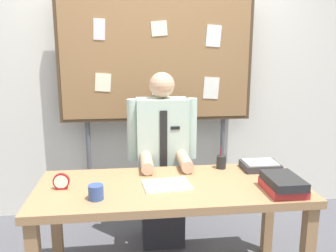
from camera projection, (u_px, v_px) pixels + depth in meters
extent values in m
cube|color=silver|center=(155.00, 75.00, 3.31)|extent=(6.40, 0.08, 2.70)
cube|color=#9E754C|center=(171.00, 188.00, 2.25)|extent=(1.72, 0.72, 0.05)
cube|color=#9E754C|center=(57.00, 224.00, 2.52)|extent=(0.07, 0.07, 0.68)
cube|color=#9E754C|center=(268.00, 213.00, 2.70)|extent=(0.07, 0.07, 0.68)
cube|color=#2D2D33|center=(162.00, 216.00, 2.91)|extent=(0.34, 0.30, 0.44)
cube|color=#B2CCBC|center=(162.00, 146.00, 2.78)|extent=(0.40, 0.22, 0.77)
sphere|color=tan|center=(162.00, 85.00, 2.68)|extent=(0.20, 0.20, 0.20)
cylinder|color=#B2CCBC|center=(133.00, 130.00, 2.70)|extent=(0.09, 0.09, 0.48)
cylinder|color=#B2CCBC|center=(191.00, 129.00, 2.76)|extent=(0.09, 0.09, 0.48)
cylinder|color=tan|center=(147.00, 163.00, 2.52)|extent=(0.09, 0.30, 0.09)
cylinder|color=tan|center=(185.00, 161.00, 2.55)|extent=(0.09, 0.30, 0.09)
cube|color=black|center=(164.00, 143.00, 2.66)|extent=(0.06, 0.01, 0.50)
cube|color=black|center=(175.00, 128.00, 2.64)|extent=(0.07, 0.01, 0.02)
cube|color=#4C3823|center=(157.00, 59.00, 3.08)|extent=(1.73, 0.05, 1.12)
cube|color=olive|center=(157.00, 59.00, 3.07)|extent=(1.67, 0.04, 1.06)
cylinder|color=#59595E|center=(90.00, 169.00, 3.25)|extent=(0.04, 0.04, 0.98)
cylinder|color=#59595E|center=(222.00, 164.00, 3.40)|extent=(0.04, 0.04, 0.98)
cube|color=#F4EFCC|center=(159.00, 28.00, 3.00)|extent=(0.15, 0.00, 0.14)
cube|color=#F4EFCC|center=(103.00, 82.00, 3.04)|extent=(0.15, 0.00, 0.17)
cube|color=silver|center=(99.00, 29.00, 2.94)|extent=(0.11, 0.00, 0.18)
cube|color=white|center=(160.00, 87.00, 3.11)|extent=(0.16, 0.00, 0.14)
cube|color=white|center=(214.00, 36.00, 3.07)|extent=(0.14, 0.00, 0.20)
cube|color=white|center=(211.00, 88.00, 3.16)|extent=(0.15, 0.00, 0.20)
cube|color=#B22D2D|center=(283.00, 187.00, 2.13)|extent=(0.22, 0.29, 0.05)
cube|color=#262626|center=(283.00, 181.00, 2.10)|extent=(0.19, 0.29, 0.05)
cube|color=white|center=(167.00, 185.00, 2.22)|extent=(0.31, 0.25, 0.01)
cylinder|color=maroon|center=(61.00, 181.00, 2.16)|extent=(0.10, 0.02, 0.10)
cylinder|color=white|center=(61.00, 182.00, 2.14)|extent=(0.08, 0.00, 0.08)
cube|color=maroon|center=(62.00, 188.00, 2.17)|extent=(0.07, 0.04, 0.01)
cylinder|color=#334C8C|center=(96.00, 192.00, 2.01)|extent=(0.09, 0.09, 0.09)
cylinder|color=#262626|center=(221.00, 162.00, 2.54)|extent=(0.07, 0.07, 0.09)
cylinder|color=#263399|center=(220.00, 156.00, 2.54)|extent=(0.01, 0.01, 0.15)
cylinder|color=maroon|center=(220.00, 157.00, 2.53)|extent=(0.01, 0.01, 0.15)
cylinder|color=gold|center=(220.00, 156.00, 2.54)|extent=(0.01, 0.01, 0.15)
cube|color=#333338|center=(260.00, 166.00, 2.53)|extent=(0.26, 0.20, 0.05)
cube|color=silver|center=(260.00, 162.00, 2.52)|extent=(0.22, 0.17, 0.01)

